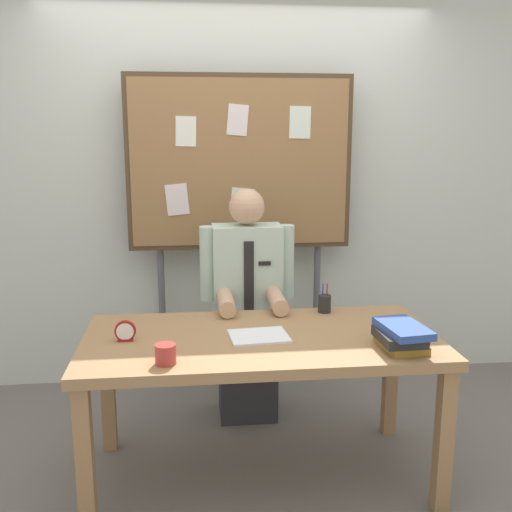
% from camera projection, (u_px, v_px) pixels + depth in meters
% --- Properties ---
extents(ground_plane, '(12.00, 12.00, 0.00)m').
position_uv_depth(ground_plane, '(260.00, 475.00, 2.97)').
color(ground_plane, slate).
extents(back_wall, '(6.40, 0.08, 2.70)m').
position_uv_depth(back_wall, '(238.00, 185.00, 3.96)').
color(back_wall, silver).
rests_on(back_wall, ground_plane).
extents(desk, '(1.70, 0.84, 0.75)m').
position_uv_depth(desk, '(261.00, 353.00, 2.83)').
color(desk, '#9E754C').
rests_on(desk, ground_plane).
extents(person, '(0.55, 0.56, 1.39)m').
position_uv_depth(person, '(247.00, 314.00, 3.48)').
color(person, '#2D2D33').
rests_on(person, ground_plane).
extents(bulletin_board, '(1.44, 0.09, 2.06)m').
position_uv_depth(bulletin_board, '(240.00, 167.00, 3.74)').
color(bulletin_board, '#4C3823').
rests_on(bulletin_board, ground_plane).
extents(book_stack, '(0.21, 0.31, 0.12)m').
position_uv_depth(book_stack, '(401.00, 336.00, 2.64)').
color(book_stack, olive).
rests_on(book_stack, desk).
extents(open_notebook, '(0.29, 0.24, 0.01)m').
position_uv_depth(open_notebook, '(259.00, 336.00, 2.79)').
color(open_notebook, white).
rests_on(open_notebook, desk).
extents(desk_clock, '(0.10, 0.04, 0.10)m').
position_uv_depth(desk_clock, '(125.00, 332.00, 2.74)').
color(desk_clock, maroon).
rests_on(desk_clock, desk).
extents(coffee_mug, '(0.09, 0.09, 0.09)m').
position_uv_depth(coffee_mug, '(165.00, 354.00, 2.47)').
color(coffee_mug, '#B23833').
rests_on(coffee_mug, desk).
extents(pen_holder, '(0.07, 0.07, 0.16)m').
position_uv_depth(pen_holder, '(325.00, 304.00, 3.18)').
color(pen_holder, '#262626').
rests_on(pen_holder, desk).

